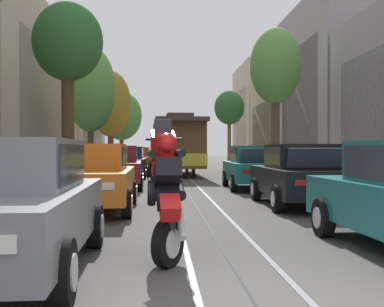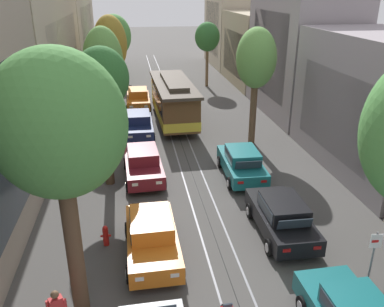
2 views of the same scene
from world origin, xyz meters
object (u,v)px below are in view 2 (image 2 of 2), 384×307
object	(u,v)px
parked_car_orange_fifth_left	(138,99)
parked_car_teal_mid_right	(242,163)
street_tree_kerb_left_near	(58,129)
street_tree_kerb_left_mid	(103,63)
street_tree_kerb_left_second	(102,82)
street_tree_kerb_left_fourth	(110,44)
parked_car_orange_second_left	(152,236)
street_tree_kerb_left_far	(114,36)
parked_car_black_second_right	(281,216)
cable_car_trolley	(174,102)
parked_car_navy_fourth_left	(139,124)
street_sign_post	(372,258)
parked_car_maroon_mid_left	(143,164)
street_tree_kerb_right_second	(256,60)
street_tree_kerb_right_mid	(207,37)
fire_hydrant	(106,235)

from	to	relation	value
parked_car_orange_fifth_left	parked_car_teal_mid_right	distance (m)	14.77
street_tree_kerb_left_near	street_tree_kerb_left_mid	size ratio (longest dim) A/B	1.14
street_tree_kerb_left_second	street_tree_kerb_left_fourth	world-z (taller)	street_tree_kerb_left_fourth
parked_car_orange_second_left	street_tree_kerb_left_far	xyz separation A→B (m)	(-1.97, 32.10, 3.66)
parked_car_orange_second_left	parked_car_teal_mid_right	size ratio (longest dim) A/B	1.00
parked_car_black_second_right	street_tree_kerb_left_fourth	world-z (taller)	street_tree_kerb_left_fourth
parked_car_teal_mid_right	cable_car_trolley	bearing A→B (deg)	104.84
parked_car_orange_second_left	street_tree_kerb_left_mid	bearing A→B (deg)	98.44
parked_car_navy_fourth_left	street_tree_kerb_left_second	bearing A→B (deg)	-103.70
cable_car_trolley	street_sign_post	bearing A→B (deg)	-77.76
street_tree_kerb_left_fourth	parked_car_orange_fifth_left	bearing A→B (deg)	-59.78
parked_car_black_second_right	street_sign_post	bearing A→B (deg)	-70.66
street_tree_kerb_left_near	street_tree_kerb_left_mid	distance (m)	16.90
street_tree_kerb_left_near	parked_car_orange_second_left	bearing A→B (deg)	45.14
parked_car_orange_fifth_left	parked_car_maroon_mid_left	bearing A→B (deg)	-90.47
parked_car_black_second_right	street_tree_kerb_right_second	bearing A→B (deg)	80.05
parked_car_black_second_right	street_tree_kerb_left_fourth	size ratio (longest dim) A/B	0.61
street_tree_kerb_left_fourth	street_tree_kerb_left_second	bearing A→B (deg)	-89.15
parked_car_teal_mid_right	cable_car_trolley	world-z (taller)	cable_car_trolley
parked_car_teal_mid_right	street_tree_kerb_right_mid	xyz separation A→B (m)	(2.08, 20.90, 3.94)
street_tree_kerb_left_second	street_tree_kerb_right_second	distance (m)	9.75
parked_car_navy_fourth_left	street_tree_kerb_left_second	xyz separation A→B (m)	(-1.67, -6.85, 4.39)
parked_car_black_second_right	cable_car_trolley	distance (m)	14.95
parked_car_maroon_mid_left	street_tree_kerb_left_mid	distance (m)	9.04
cable_car_trolley	street_sign_post	size ratio (longest dim) A/B	3.68
parked_car_navy_fourth_left	street_tree_kerb_left_fourth	bearing A→B (deg)	100.54
parked_car_maroon_mid_left	cable_car_trolley	distance (m)	9.12
parked_car_orange_second_left	parked_car_maroon_mid_left	xyz separation A→B (m)	(-0.05, 6.60, 0.00)
street_tree_kerb_left_second	street_tree_kerb_left_mid	distance (m)	8.28
parked_car_orange_fifth_left	fire_hydrant	world-z (taller)	parked_car_orange_fifth_left
street_tree_kerb_right_second	street_sign_post	bearing A→B (deg)	-91.58
parked_car_orange_fifth_left	cable_car_trolley	xyz separation A→B (m)	(2.45, -4.56, 0.86)
parked_car_teal_mid_right	street_tree_kerb_left_mid	world-z (taller)	street_tree_kerb_left_mid
parked_car_black_second_right	street_tree_kerb_left_mid	world-z (taller)	street_tree_kerb_left_mid
parked_car_orange_second_left	street_tree_kerb_left_mid	xyz separation A→B (m)	(-2.15, 14.51, 3.84)
street_tree_kerb_left_near	street_tree_kerb_right_mid	world-z (taller)	street_tree_kerb_left_near
street_tree_kerb_left_far	street_sign_post	world-z (taller)	street_tree_kerb_left_far
street_tree_kerb_left_far	street_sign_post	xyz separation A→B (m)	(8.52, -35.41, -2.90)
parked_car_navy_fourth_left	street_tree_kerb_right_mid	world-z (taller)	street_tree_kerb_right_mid
parked_car_black_second_right	street_tree_kerb_left_mid	distance (m)	16.16
street_tree_kerb_left_fourth	fire_hydrant	world-z (taller)	street_tree_kerb_left_fourth
parked_car_maroon_mid_left	parked_car_teal_mid_right	xyz separation A→B (m)	(5.04, -0.65, 0.00)
parked_car_navy_fourth_left	street_tree_kerb_left_fourth	world-z (taller)	street_tree_kerb_left_fourth
parked_car_maroon_mid_left	parked_car_orange_second_left	bearing A→B (deg)	-89.54
parked_car_maroon_mid_left	parked_car_black_second_right	distance (m)	7.93
parked_car_black_second_right	street_sign_post	distance (m)	4.23
street_tree_kerb_left_mid	parked_car_black_second_right	bearing A→B (deg)	-62.22
parked_car_maroon_mid_left	street_tree_kerb_left_fourth	size ratio (longest dim) A/B	0.62
street_tree_kerb_left_near	street_tree_kerb_left_mid	bearing A→B (deg)	89.38
parked_car_orange_second_left	street_tree_kerb_left_far	world-z (taller)	street_tree_kerb_left_far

